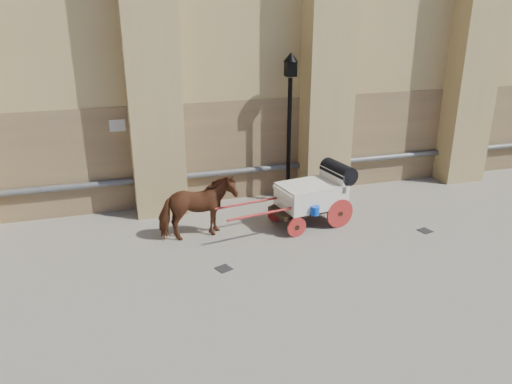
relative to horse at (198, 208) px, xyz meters
name	(u,v)px	position (x,y,z in m)	size (l,w,h in m)	color
ground	(225,265)	(0.31, -1.58, -0.80)	(90.00, 90.00, 0.00)	gray
horse	(198,208)	(0.00, 0.00, 0.00)	(0.87, 1.90, 1.61)	#59301A
carriage	(315,193)	(3.18, 0.01, 0.07)	(3.80, 1.56, 1.61)	black
street_lamp	(289,125)	(3.04, 1.72, 1.53)	(0.41, 0.41, 4.36)	black
drain_grate_near	(224,269)	(0.23, -1.76, -0.80)	(0.32, 0.32, 0.01)	black
drain_grate_far	(425,231)	(5.76, -1.34, -0.80)	(0.32, 0.32, 0.01)	black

